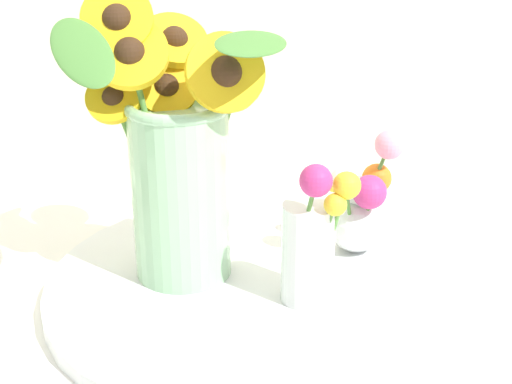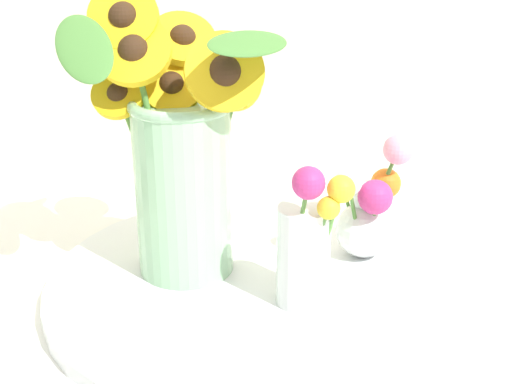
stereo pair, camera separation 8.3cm
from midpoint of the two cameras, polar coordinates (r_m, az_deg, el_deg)
ground_plane at (r=0.84m, az=-3.28°, el=-10.31°), size 6.00×6.00×0.00m
serving_tray at (r=0.89m, az=-2.70°, el=-7.50°), size 0.51×0.51×0.02m
mason_jar_sunflowers at (r=0.85m, az=-9.22°, el=2.41°), size 0.28×0.25×0.36m
vase_small_center at (r=0.80m, az=1.54°, el=-4.16°), size 0.08×0.07×0.18m
vase_bulb_right at (r=0.92m, az=5.87°, el=-1.09°), size 0.10×0.09×0.17m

